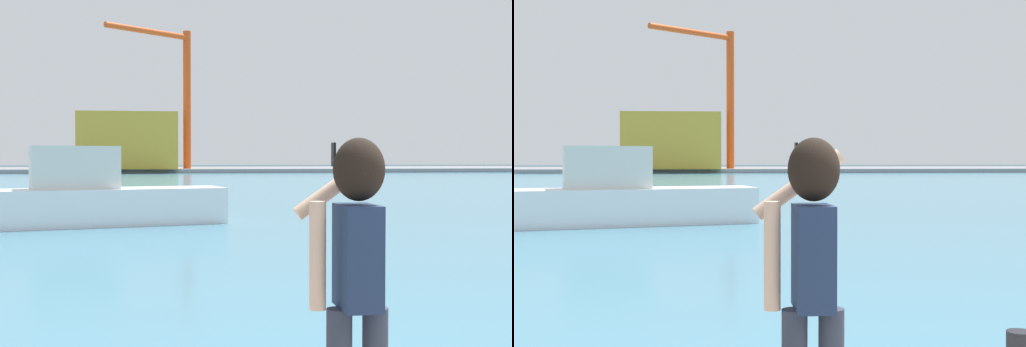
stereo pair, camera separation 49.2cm
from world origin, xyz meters
TOP-DOWN VIEW (x-y plane):
  - ground_plane at (0.00, 50.00)m, footprint 220.00×220.00m
  - harbor_water at (0.00, 52.00)m, footprint 140.00×100.00m
  - far_shore_dock at (0.00, 92.00)m, footprint 140.00×20.00m
  - person_photographer at (-1.14, 0.12)m, footprint 0.52×0.55m
  - boat_moored at (-4.04, 18.19)m, footprint 7.50×3.53m
  - warehouse_left at (-6.01, 87.09)m, footprint 12.01×11.98m
  - port_crane at (0.04, 85.18)m, footprint 10.28×8.49m

SIDE VIEW (x-z plane):
  - ground_plane at x=0.00m, z-range 0.00..0.00m
  - harbor_water at x=0.00m, z-range 0.00..0.02m
  - far_shore_dock at x=0.00m, z-range 0.00..0.52m
  - boat_moored at x=-4.04m, z-range -0.34..2.05m
  - person_photographer at x=-1.14m, z-range 0.67..2.41m
  - warehouse_left at x=-6.01m, z-range 0.52..7.47m
  - port_crane at x=0.04m, z-range 2.55..19.95m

